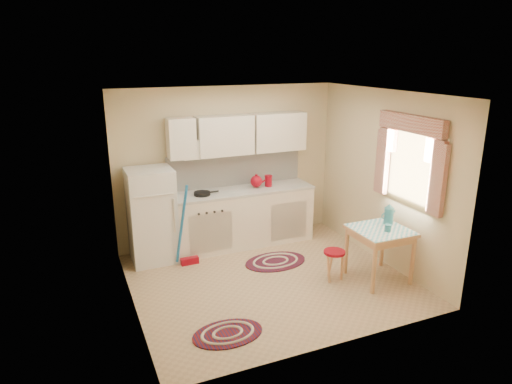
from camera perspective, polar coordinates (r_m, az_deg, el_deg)
room_shell at (r=6.06m, az=2.16°, el=3.86°), size 3.64×3.60×2.52m
fridge at (r=6.82m, az=-12.90°, el=-2.91°), size 0.65×0.60×1.40m
broom at (r=6.62m, az=-8.48°, el=-4.20°), size 0.28×0.13×1.20m
base_cabinets at (r=7.32m, az=-1.66°, el=-3.27°), size 2.25×0.60×0.88m
countertop at (r=7.17m, az=-1.69°, el=0.18°), size 2.27×0.62×0.04m
frying_pan at (r=6.91m, az=-6.75°, el=-0.20°), size 0.26×0.26×0.05m
red_kettle at (r=7.23m, az=0.04°, el=1.34°), size 0.26×0.25×0.21m
red_canister at (r=7.31m, az=1.56°, el=1.33°), size 0.14×0.14×0.16m
table at (r=6.45m, az=15.08°, el=-7.53°), size 0.72×0.72×0.72m
stool at (r=6.36m, az=9.69°, el=-9.01°), size 0.34×0.34×0.42m
coffee_pot at (r=6.47m, az=16.28°, el=-2.61°), size 0.17×0.15×0.31m
mug at (r=6.24m, az=16.15°, el=-4.37°), size 0.11×0.11×0.10m
rug_center at (r=6.85m, az=2.46°, el=-8.68°), size 0.97×0.67×0.02m
rug_left at (r=5.27m, az=-3.56°, el=-17.26°), size 0.80×0.54×0.02m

